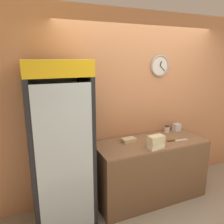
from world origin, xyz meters
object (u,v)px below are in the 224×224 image
(sandwich_flat_left, at_px, (129,140))
(chefs_knife, at_px, (175,140))
(sandwich_stack_middle, at_px, (156,142))
(beverage_cooler, at_px, (59,138))
(sandwich_stack_top, at_px, (156,138))
(condiment_jar, at_px, (167,129))
(napkin_dispenser, at_px, (177,127))
(sandwich_stack_bottom, at_px, (156,146))

(sandwich_flat_left, distance_m, chefs_knife, 0.67)
(sandwich_stack_middle, bearing_deg, chefs_knife, 16.72)
(beverage_cooler, bearing_deg, sandwich_stack_top, -14.51)
(chefs_knife, bearing_deg, condiment_jar, 70.35)
(napkin_dispenser, bearing_deg, beverage_cooler, -175.15)
(chefs_knife, relative_size, napkin_dispenser, 2.73)
(sandwich_stack_bottom, xyz_separation_m, chefs_knife, (0.41, 0.12, -0.02))
(beverage_cooler, bearing_deg, sandwich_stack_bottom, -14.51)
(beverage_cooler, relative_size, sandwich_stack_top, 8.83)
(sandwich_stack_middle, distance_m, sandwich_stack_top, 0.06)
(beverage_cooler, bearing_deg, condiment_jar, 5.76)
(sandwich_stack_bottom, height_order, napkin_dispenser, napkin_dispenser)
(sandwich_stack_top, relative_size, condiment_jar, 2.20)
(chefs_knife, height_order, condiment_jar, condiment_jar)
(chefs_knife, distance_m, condiment_jar, 0.38)
(sandwich_stack_bottom, xyz_separation_m, sandwich_flat_left, (-0.22, 0.35, -0.00))
(sandwich_flat_left, height_order, napkin_dispenser, napkin_dispenser)
(sandwich_stack_top, bearing_deg, napkin_dispenser, 32.92)
(sandwich_stack_middle, bearing_deg, sandwich_stack_bottom, 180.00)
(beverage_cooler, distance_m, sandwich_stack_bottom, 1.24)
(sandwich_flat_left, xyz_separation_m, napkin_dispenser, (0.95, 0.13, 0.03))
(sandwich_stack_top, bearing_deg, sandwich_stack_middle, 0.00)
(chefs_knife, height_order, napkin_dispenser, napkin_dispenser)
(condiment_jar, relative_size, napkin_dispenser, 0.87)
(condiment_jar, xyz_separation_m, napkin_dispenser, (0.19, -0.01, 0.01))
(sandwich_stack_bottom, height_order, condiment_jar, condiment_jar)
(sandwich_stack_top, height_order, condiment_jar, sandwich_stack_top)
(chefs_knife, bearing_deg, sandwich_stack_bottom, -163.28)
(beverage_cooler, xyz_separation_m, sandwich_stack_top, (1.19, -0.31, -0.07))
(sandwich_stack_bottom, bearing_deg, beverage_cooler, 165.49)
(sandwich_stack_top, height_order, napkin_dispenser, sandwich_stack_top)
(chefs_knife, bearing_deg, sandwich_stack_middle, -163.28)
(napkin_dispenser, bearing_deg, sandwich_stack_top, -147.08)
(sandwich_stack_top, bearing_deg, condiment_jar, 41.80)
(sandwich_flat_left, xyz_separation_m, chefs_knife, (0.63, -0.22, -0.02))
(chefs_knife, distance_m, napkin_dispenser, 0.47)
(sandwich_stack_middle, bearing_deg, sandwich_stack_top, 0.00)
(sandwich_stack_bottom, distance_m, chefs_knife, 0.43)
(sandwich_stack_bottom, xyz_separation_m, sandwich_stack_middle, (0.00, 0.00, 0.06))
(condiment_jar, bearing_deg, sandwich_stack_top, -138.20)
(sandwich_stack_bottom, bearing_deg, sandwich_stack_middle, 0.00)
(sandwich_stack_top, relative_size, chefs_knife, 0.70)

